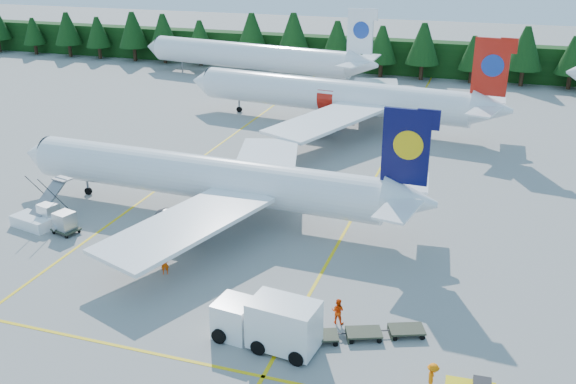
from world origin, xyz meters
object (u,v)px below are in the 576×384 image
(airliner_navy, at_px, (195,177))
(service_truck, at_px, (266,321))
(airliner_red, at_px, (326,95))
(airstairs, at_px, (36,218))

(airliner_navy, distance_m, service_truck, 21.51)
(airliner_navy, xyz_separation_m, airliner_red, (3.49, 32.12, 0.36))
(airliner_navy, bearing_deg, service_truck, -50.55)
(airliner_navy, relative_size, airstairs, 7.01)
(airliner_red, height_order, service_truck, airliner_red)
(service_truck, bearing_deg, airliner_navy, 133.98)
(airliner_red, xyz_separation_m, service_truck, (9.42, -49.22, -2.19))
(service_truck, bearing_deg, airliner_red, 107.78)
(airstairs, bearing_deg, airliner_red, 81.03)
(airliner_navy, relative_size, airliner_red, 0.91)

